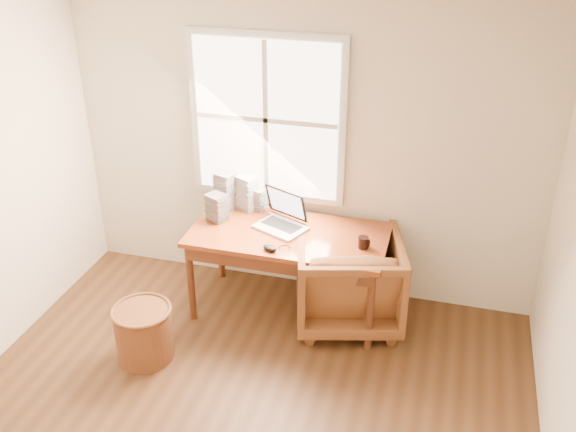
{
  "coord_description": "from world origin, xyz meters",
  "views": [
    {
      "loc": [
        1.2,
        -2.57,
        3.29
      ],
      "look_at": [
        0.04,
        1.65,
        0.98
      ],
      "focal_mm": 40.0,
      "sensor_mm": 36.0,
      "label": 1
    }
  ],
  "objects_px": {
    "laptop": "(280,212)",
    "cd_stack_a": "(247,193)",
    "wicker_stool": "(144,334)",
    "desk": "(289,235)",
    "armchair": "(348,279)",
    "coffee_mug": "(363,242)"
  },
  "relations": [
    {
      "from": "wicker_stool",
      "to": "laptop",
      "type": "bearing_deg",
      "value": 48.93
    },
    {
      "from": "wicker_stool",
      "to": "laptop",
      "type": "height_order",
      "value": "laptop"
    },
    {
      "from": "desk",
      "to": "wicker_stool",
      "type": "distance_m",
      "value": 1.37
    },
    {
      "from": "wicker_stool",
      "to": "cd_stack_a",
      "type": "relative_size",
      "value": 1.41
    },
    {
      "from": "cd_stack_a",
      "to": "laptop",
      "type": "bearing_deg",
      "value": -35.71
    },
    {
      "from": "desk",
      "to": "wicker_stool",
      "type": "bearing_deg",
      "value": -135.29
    },
    {
      "from": "wicker_stool",
      "to": "coffee_mug",
      "type": "height_order",
      "value": "coffee_mug"
    },
    {
      "from": "laptop",
      "to": "cd_stack_a",
      "type": "xyz_separation_m",
      "value": [
        -0.38,
        0.27,
        -0.0
      ]
    },
    {
      "from": "desk",
      "to": "coffee_mug",
      "type": "xyz_separation_m",
      "value": [
        0.62,
        -0.07,
        0.07
      ]
    },
    {
      "from": "armchair",
      "to": "laptop",
      "type": "distance_m",
      "value": 0.78
    },
    {
      "from": "coffee_mug",
      "to": "cd_stack_a",
      "type": "xyz_separation_m",
      "value": [
        -1.08,
        0.39,
        0.11
      ]
    },
    {
      "from": "cd_stack_a",
      "to": "wicker_stool",
      "type": "bearing_deg",
      "value": -110.09
    },
    {
      "from": "armchair",
      "to": "wicker_stool",
      "type": "relative_size",
      "value": 1.99
    },
    {
      "from": "desk",
      "to": "wicker_stool",
      "type": "relative_size",
      "value": 3.7
    },
    {
      "from": "laptop",
      "to": "cd_stack_a",
      "type": "distance_m",
      "value": 0.46
    },
    {
      "from": "armchair",
      "to": "cd_stack_a",
      "type": "xyz_separation_m",
      "value": [
        -0.97,
        0.32,
        0.51
      ]
    },
    {
      "from": "laptop",
      "to": "wicker_stool",
      "type": "bearing_deg",
      "value": -107.08
    },
    {
      "from": "cd_stack_a",
      "to": "desk",
      "type": "bearing_deg",
      "value": -34.5
    },
    {
      "from": "laptop",
      "to": "coffee_mug",
      "type": "relative_size",
      "value": 4.69
    },
    {
      "from": "desk",
      "to": "cd_stack_a",
      "type": "relative_size",
      "value": 5.24
    },
    {
      "from": "desk",
      "to": "armchair",
      "type": "xyz_separation_m",
      "value": [
        0.51,
        0.0,
        -0.34
      ]
    },
    {
      "from": "laptop",
      "to": "coffee_mug",
      "type": "xyz_separation_m",
      "value": [
        0.7,
        -0.12,
        -0.11
      ]
    }
  ]
}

